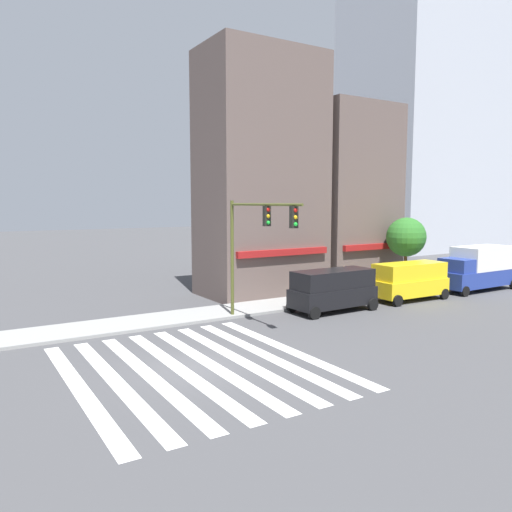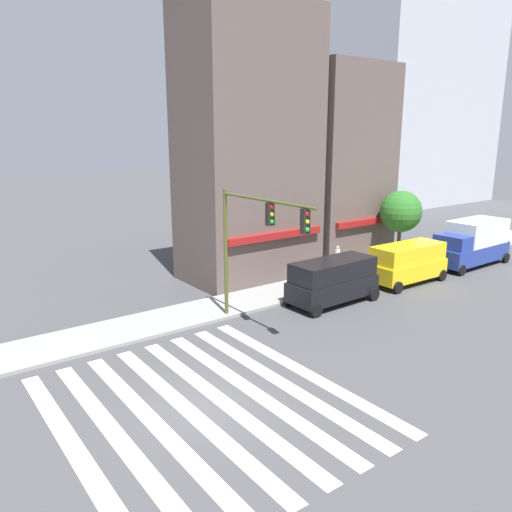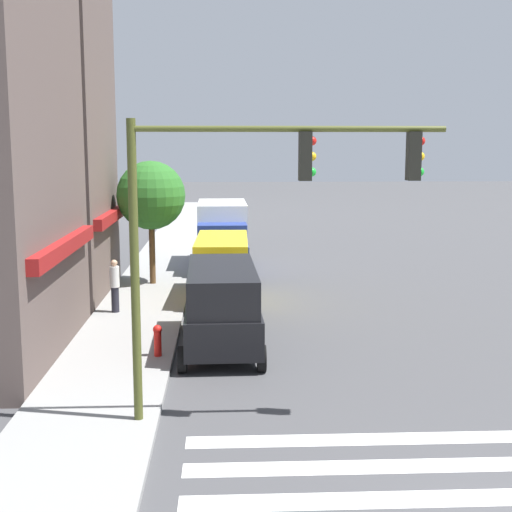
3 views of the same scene
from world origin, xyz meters
The scene contains 11 objects.
ground_plane centered at (0.00, 0.00, 0.00)m, with size 200.00×200.00×0.00m, color #424244.
sidewalk_left centered at (0.00, 7.50, 0.07)m, with size 120.00×3.00×0.15m.
crosswalk_stripes centered at (0.00, 0.00, 0.00)m, with size 8.93×10.80×0.01m.
storefront_row centered at (13.18, 11.50, 7.34)m, with size 14.77×5.30×15.76m.
traffic_signal centered at (5.08, 4.11, 4.55)m, with size 0.32×6.20×6.19m.
van_black centered at (10.57, 4.70, 1.29)m, with size 5.04×2.22×2.34m.
van_yellow centered at (16.75, 4.70, 1.29)m, with size 5.04×2.22×2.34m.
box_truck_blue centered at (23.56, 4.70, 1.59)m, with size 6.22×2.42×3.04m.
pedestrian_white_shirt centered at (14.53, 8.26, 1.07)m, with size 0.32×0.32×1.77m.
fire_hydrant centered at (9.45, 6.40, 0.61)m, with size 0.24×0.24×0.84m.
street_tree centered at (19.48, 7.50, 3.68)m, with size 2.72×2.72×4.91m.
Camera 2 is at (-7.41, -12.84, 8.67)m, focal length 35.00 mm.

